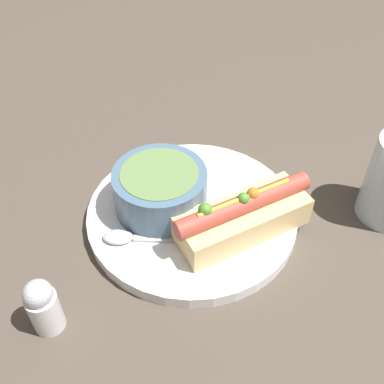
{
  "coord_description": "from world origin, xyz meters",
  "views": [
    {
      "loc": [
        -0.26,
        -0.28,
        0.42
      ],
      "look_at": [
        0.0,
        0.0,
        0.05
      ],
      "focal_mm": 42.0,
      "sensor_mm": 36.0,
      "label": 1
    }
  ],
  "objects_px": {
    "hot_dog": "(242,216)",
    "soup_bowl": "(160,188)",
    "spoon": "(140,238)",
    "salt_shaker": "(43,306)"
  },
  "relations": [
    {
      "from": "soup_bowl",
      "to": "spoon",
      "type": "height_order",
      "value": "soup_bowl"
    },
    {
      "from": "hot_dog",
      "to": "soup_bowl",
      "type": "height_order",
      "value": "hot_dog"
    },
    {
      "from": "spoon",
      "to": "salt_shaker",
      "type": "distance_m",
      "value": 0.13
    },
    {
      "from": "spoon",
      "to": "salt_shaker",
      "type": "height_order",
      "value": "salt_shaker"
    },
    {
      "from": "spoon",
      "to": "salt_shaker",
      "type": "bearing_deg",
      "value": 50.42
    },
    {
      "from": "spoon",
      "to": "salt_shaker",
      "type": "xyz_separation_m",
      "value": [
        -0.13,
        -0.01,
        0.01
      ]
    },
    {
      "from": "hot_dog",
      "to": "spoon",
      "type": "height_order",
      "value": "hot_dog"
    },
    {
      "from": "hot_dog",
      "to": "soup_bowl",
      "type": "relative_size",
      "value": 1.5
    },
    {
      "from": "hot_dog",
      "to": "soup_bowl",
      "type": "bearing_deg",
      "value": 129.21
    },
    {
      "from": "soup_bowl",
      "to": "spoon",
      "type": "relative_size",
      "value": 0.98
    }
  ]
}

